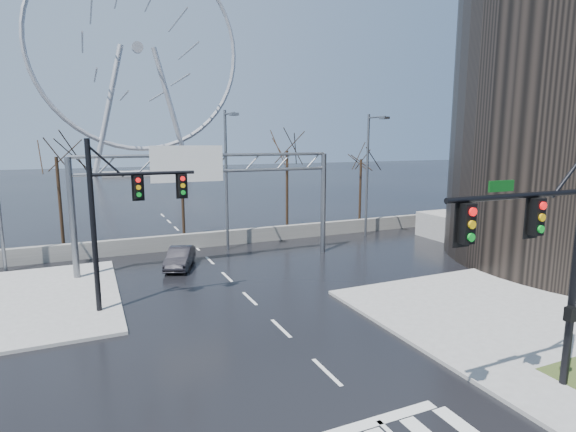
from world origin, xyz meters
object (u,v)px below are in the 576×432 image
signal_mast_near (550,245)px  sign_gantry (206,185)px  car (180,258)px  ferris_wheel (138,56)px  signal_mast_far (119,209)px

signal_mast_near → sign_gantry: (-5.52, 19.00, 0.31)m
signal_mast_near → car: bearing=110.7°
sign_gantry → ferris_wheel: (5.38, 80.04, 20.95)m
signal_mast_far → sign_gantry: signal_mast_far is taller
signal_mast_far → sign_gantry: bearing=47.5°
signal_mast_far → sign_gantry: size_ratio=0.49×
signal_mast_near → ferris_wheel: ferris_wheel is taller
signal_mast_near → signal_mast_far: 17.03m
car → signal_mast_far: bearing=-99.8°
sign_gantry → car: 4.87m
signal_mast_far → car: size_ratio=2.06×
signal_mast_far → ferris_wheel: 89.30m
signal_mast_far → ferris_wheel: size_ratio=0.16×
signal_mast_far → ferris_wheel: (10.87, 86.04, 21.30)m
signal_mast_far → ferris_wheel: ferris_wheel is taller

